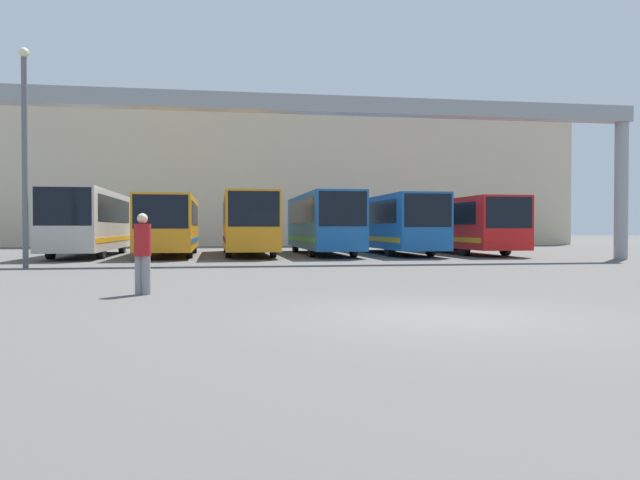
{
  "coord_description": "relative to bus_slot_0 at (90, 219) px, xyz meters",
  "views": [
    {
      "loc": [
        -3.62,
        -9.63,
        1.43
      ],
      "look_at": [
        0.95,
        17.89,
        0.89
      ],
      "focal_mm": 35.0,
      "sensor_mm": 36.0,
      "label": 1
    }
  ],
  "objects": [
    {
      "name": "pedestrian_near_right",
      "position": [
        4.81,
        -19.44,
        -0.95
      ],
      "size": [
        0.36,
        0.36,
        1.74
      ],
      "rotation": [
        0.0,
        0.0,
        5.83
      ],
      "color": "gray",
      "rests_on": "ground"
    },
    {
      "name": "bus_slot_4",
      "position": [
        15.99,
        0.39,
        -0.07
      ],
      "size": [
        2.51,
        12.2,
        3.12
      ],
      "color": "#1959A5",
      "rests_on": "ground"
    },
    {
      "name": "building_backdrop",
      "position": [
        10.0,
        22.01,
        3.48
      ],
      "size": [
        52.8,
        12.0,
        10.71
      ],
      "color": "beige",
      "rests_on": "ground"
    },
    {
      "name": "bus_slot_1",
      "position": [
        4.0,
        -0.33,
        -0.15
      ],
      "size": [
        2.58,
        10.77,
        2.97
      ],
      "color": "orange",
      "rests_on": "ground"
    },
    {
      "name": "lamp_post",
      "position": [
        -0.35,
        -9.61,
        2.4
      ],
      "size": [
        0.36,
        0.36,
        7.83
      ],
      "color": "#595B60",
      "rests_on": "ground"
    },
    {
      "name": "overhead_gantry",
      "position": [
        10.0,
        -7.21,
        4.01
      ],
      "size": [
        30.09,
        0.8,
        6.97
      ],
      "color": "gray",
      "rests_on": "ground"
    },
    {
      "name": "ground_plane",
      "position": [
        10.0,
        -23.58,
        -1.87
      ],
      "size": [
        200.0,
        200.0,
        0.0
      ],
      "primitive_type": "plane",
      "color": "#514F4C"
    },
    {
      "name": "bus_slot_2",
      "position": [
        8.0,
        0.19,
        -0.05
      ],
      "size": [
        2.5,
        11.8,
        3.16
      ],
      "color": "orange",
      "rests_on": "ground"
    },
    {
      "name": "bus_slot_5",
      "position": [
        19.99,
        0.35,
        -0.14
      ],
      "size": [
        2.57,
        12.12,
        3.0
      ],
      "color": "red",
      "rests_on": "ground"
    },
    {
      "name": "bus_slot_3",
      "position": [
        12.0,
        0.0,
        -0.03
      ],
      "size": [
        2.44,
        11.43,
        3.19
      ],
      "color": "#1959A5",
      "rests_on": "ground"
    },
    {
      "name": "bus_slot_0",
      "position": [
        0.0,
        0.0,
        0.0
      ],
      "size": [
        2.57,
        11.42,
        3.25
      ],
      "color": "beige",
      "rests_on": "ground"
    }
  ]
}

